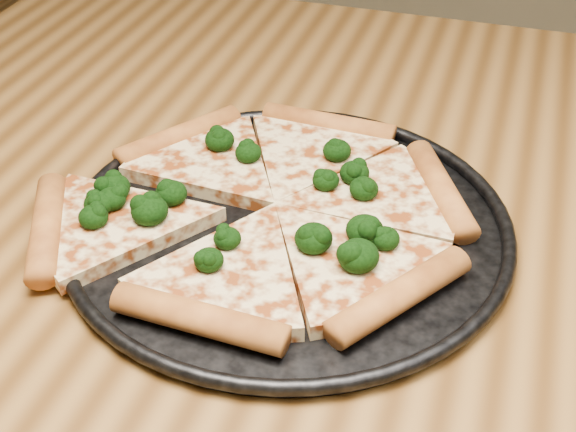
% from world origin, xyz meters
% --- Properties ---
extents(dining_table, '(1.20, 0.90, 0.75)m').
position_xyz_m(dining_table, '(0.00, 0.00, 0.66)').
color(dining_table, brown).
rests_on(dining_table, ground).
extents(pizza_pan, '(0.37, 0.37, 0.02)m').
position_xyz_m(pizza_pan, '(-0.10, -0.04, 0.76)').
color(pizza_pan, black).
rests_on(pizza_pan, dining_table).
extents(pizza, '(0.37, 0.32, 0.02)m').
position_xyz_m(pizza, '(-0.12, -0.03, 0.77)').
color(pizza, '#E2C58A').
rests_on(pizza, pizza_pan).
extents(broccoli_florets, '(0.26, 0.20, 0.02)m').
position_xyz_m(broccoli_florets, '(-0.13, -0.04, 0.78)').
color(broccoli_florets, black).
rests_on(broccoli_florets, pizza).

